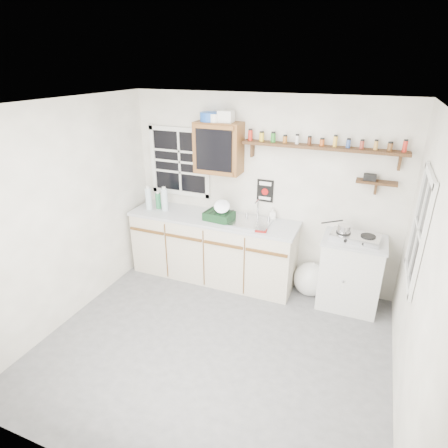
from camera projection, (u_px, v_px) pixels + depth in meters
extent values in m
cube|color=#535255|center=(215.00, 345.00, 4.09)|extent=(3.60, 3.20, 0.02)
cube|color=white|center=(212.00, 105.00, 3.08)|extent=(3.60, 3.20, 0.02)
cube|color=#B0AB9E|center=(66.00, 215.00, 4.21)|extent=(0.02, 3.20, 2.50)
cube|color=#B0AB9E|center=(423.00, 280.00, 2.96)|extent=(0.02, 3.20, 2.50)
cube|color=#B0AB9E|center=(262.00, 192.00, 4.95)|extent=(3.60, 0.02, 2.50)
cube|color=#B0AB9E|center=(105.00, 353.00, 2.22)|extent=(3.60, 0.02, 2.50)
cube|color=beige|center=(213.00, 249.00, 5.21)|extent=(2.27, 0.60, 0.88)
cube|color=#AFB2B8|center=(212.00, 218.00, 5.03)|extent=(2.31, 0.62, 0.04)
cube|color=brown|center=(147.00, 231.00, 5.14)|extent=(0.53, 0.02, 0.03)
cube|color=brown|center=(183.00, 238.00, 4.94)|extent=(0.53, 0.02, 0.03)
cube|color=brown|center=(223.00, 245.00, 4.75)|extent=(0.53, 0.02, 0.03)
cube|color=brown|center=(266.00, 253.00, 4.55)|extent=(0.53, 0.02, 0.03)
cube|color=beige|center=(350.00, 274.00, 4.60)|extent=(0.70, 0.55, 0.88)
cube|color=#AFB2B8|center=(355.00, 240.00, 4.42)|extent=(0.73, 0.57, 0.03)
cube|color=silver|center=(250.00, 223.00, 4.84)|extent=(0.52, 0.44, 0.03)
cylinder|color=silver|center=(258.00, 209.00, 4.90)|extent=(0.02, 0.02, 0.28)
cylinder|color=silver|center=(257.00, 201.00, 4.80)|extent=(0.02, 0.14, 0.02)
cube|color=brown|center=(219.00, 148.00, 4.78)|extent=(0.60, 0.30, 0.65)
cube|color=black|center=(214.00, 150.00, 4.64)|extent=(0.48, 0.02, 0.52)
cylinder|color=#1B4DB3|center=(209.00, 117.00, 4.67)|extent=(0.24, 0.24, 0.11)
cube|color=white|center=(226.00, 116.00, 4.59)|extent=(0.18, 0.15, 0.14)
cylinder|color=white|center=(214.00, 118.00, 4.60)|extent=(0.12, 0.12, 0.10)
cube|color=#311B0D|center=(322.00, 147.00, 4.35)|extent=(1.91, 0.18, 0.04)
cube|color=#311B0D|center=(252.00, 149.00, 4.72)|extent=(0.03, 0.10, 0.18)
cube|color=#311B0D|center=(400.00, 162.00, 4.13)|extent=(0.03, 0.10, 0.18)
cylinder|color=red|center=(250.00, 135.00, 4.62)|extent=(0.05, 0.05, 0.13)
cylinder|color=black|center=(250.00, 129.00, 4.59)|extent=(0.05, 0.05, 0.02)
cylinder|color=gold|center=(262.00, 137.00, 4.57)|extent=(0.06, 0.06, 0.10)
cylinder|color=black|center=(262.00, 132.00, 4.55)|extent=(0.05, 0.05, 0.02)
cylinder|color=#267226|center=(273.00, 138.00, 4.52)|extent=(0.06, 0.06, 0.11)
cylinder|color=black|center=(273.00, 132.00, 4.50)|extent=(0.05, 0.05, 0.02)
cylinder|color=#99591E|center=(285.00, 140.00, 4.48)|extent=(0.05, 0.05, 0.08)
cylinder|color=black|center=(285.00, 136.00, 4.46)|extent=(0.05, 0.05, 0.02)
cylinder|color=silver|center=(297.00, 140.00, 4.42)|extent=(0.05, 0.05, 0.10)
cylinder|color=black|center=(297.00, 135.00, 4.40)|extent=(0.04, 0.04, 0.02)
cylinder|color=#4C2614|center=(309.00, 141.00, 4.38)|extent=(0.05, 0.05, 0.09)
cylinder|color=black|center=(310.00, 137.00, 4.36)|extent=(0.04, 0.04, 0.02)
cylinder|color=#B24C19|center=(322.00, 143.00, 4.33)|extent=(0.06, 0.06, 0.07)
cylinder|color=black|center=(322.00, 139.00, 4.31)|extent=(0.05, 0.05, 0.02)
cylinder|color=gold|center=(335.00, 142.00, 4.27)|extent=(0.05, 0.05, 0.12)
cylinder|color=black|center=(336.00, 136.00, 4.24)|extent=(0.04, 0.04, 0.02)
cylinder|color=#334C8C|center=(348.00, 144.00, 4.22)|extent=(0.05, 0.05, 0.09)
cylinder|color=black|center=(349.00, 139.00, 4.20)|extent=(0.04, 0.04, 0.02)
cylinder|color=maroon|center=(362.00, 145.00, 4.18)|extent=(0.05, 0.05, 0.09)
cylinder|color=black|center=(363.00, 140.00, 4.15)|extent=(0.04, 0.04, 0.02)
cylinder|color=#BF8C3F|center=(376.00, 145.00, 4.12)|extent=(0.04, 0.04, 0.10)
cylinder|color=black|center=(377.00, 140.00, 4.10)|extent=(0.04, 0.04, 0.02)
cylinder|color=brown|center=(390.00, 147.00, 4.08)|extent=(0.06, 0.06, 0.08)
cylinder|color=black|center=(391.00, 142.00, 4.06)|extent=(0.05, 0.05, 0.02)
cylinder|color=red|center=(405.00, 147.00, 4.02)|extent=(0.05, 0.05, 0.12)
cylinder|color=black|center=(406.00, 140.00, 3.99)|extent=(0.04, 0.04, 0.02)
cube|color=#311B0D|center=(377.00, 182.00, 4.27)|extent=(0.45, 0.15, 0.03)
cube|color=#311B0D|center=(376.00, 188.00, 4.34)|extent=(0.03, 0.08, 0.14)
cube|color=black|center=(370.00, 177.00, 4.28)|extent=(0.14, 0.10, 0.07)
cube|color=black|center=(265.00, 191.00, 4.90)|extent=(0.22, 0.01, 0.30)
cube|color=white|center=(265.00, 184.00, 4.86)|extent=(0.16, 0.00, 0.05)
cylinder|color=#A50C0C|center=(265.00, 192.00, 4.90)|extent=(0.09, 0.01, 0.09)
cube|color=white|center=(265.00, 198.00, 4.94)|extent=(0.16, 0.00, 0.04)
cube|color=black|center=(180.00, 162.00, 5.23)|extent=(0.85, 0.02, 0.90)
cube|color=silver|center=(180.00, 162.00, 5.23)|extent=(0.93, 0.03, 0.98)
cube|color=black|center=(420.00, 230.00, 3.36)|extent=(0.02, 0.70, 1.00)
cube|color=silver|center=(420.00, 230.00, 3.36)|extent=(0.03, 0.78, 1.08)
cylinder|color=silver|center=(149.00, 199.00, 5.24)|extent=(0.09, 0.09, 0.31)
cylinder|color=white|center=(148.00, 187.00, 5.17)|extent=(0.05, 0.05, 0.03)
cylinder|color=#287848|center=(158.00, 201.00, 5.28)|extent=(0.07, 0.07, 0.22)
cylinder|color=white|center=(158.00, 192.00, 5.23)|extent=(0.04, 0.04, 0.03)
cylinder|color=silver|center=(165.00, 200.00, 5.19)|extent=(0.09, 0.09, 0.31)
cylinder|color=white|center=(164.00, 188.00, 5.12)|extent=(0.05, 0.05, 0.03)
cube|color=black|center=(219.00, 216.00, 4.92)|extent=(0.39, 0.31, 0.11)
cylinder|color=silver|center=(222.00, 208.00, 4.86)|extent=(0.25, 0.27, 0.22)
imported|color=white|center=(273.00, 213.00, 4.91)|extent=(0.10, 0.10, 0.17)
cube|color=maroon|center=(261.00, 230.00, 4.60)|extent=(0.16, 0.14, 0.02)
cube|color=silver|center=(355.00, 237.00, 4.39)|extent=(0.58, 0.35, 0.07)
cylinder|color=black|center=(343.00, 232.00, 4.42)|extent=(0.17, 0.17, 0.01)
cylinder|color=black|center=(368.00, 236.00, 4.32)|extent=(0.17, 0.17, 0.01)
cylinder|color=silver|center=(344.00, 229.00, 4.40)|extent=(0.15, 0.15, 0.10)
cylinder|color=black|center=(332.00, 222.00, 4.50)|extent=(0.27, 0.17, 0.15)
ellipsoid|color=silver|center=(310.00, 279.00, 4.92)|extent=(0.43, 0.39, 0.45)
cone|color=silver|center=(313.00, 266.00, 4.83)|extent=(0.12, 0.12, 0.12)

